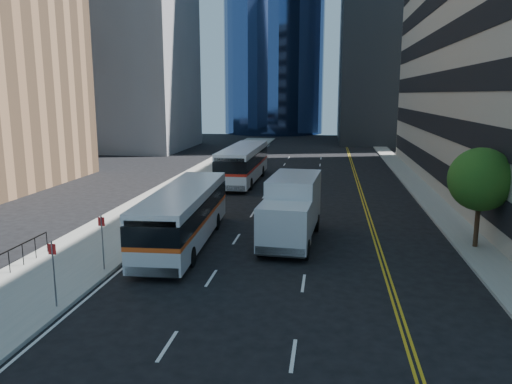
# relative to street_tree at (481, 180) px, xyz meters

# --- Properties ---
(ground) EXTENTS (160.00, 160.00, 0.00)m
(ground) POSITION_rel_street_tree_xyz_m (-9.00, -8.00, -3.64)
(ground) COLOR black
(ground) RESTS_ON ground
(sidewalk_west) EXTENTS (5.00, 90.00, 0.15)m
(sidewalk_west) POSITION_rel_street_tree_xyz_m (-19.50, 17.00, -3.57)
(sidewalk_west) COLOR gray
(sidewalk_west) RESTS_ON ground
(sidewalk_east) EXTENTS (2.00, 90.00, 0.15)m
(sidewalk_east) POSITION_rel_street_tree_xyz_m (-0.00, 17.00, -3.57)
(sidewalk_east) COLOR gray
(sidewalk_east) RESTS_ON ground
(midrise_west) EXTENTS (18.00, 18.00, 35.00)m
(midrise_west) POSITION_rel_street_tree_xyz_m (-37.00, 44.00, 13.86)
(midrise_west) COLOR gray
(midrise_west) RESTS_ON ground
(street_tree) EXTENTS (3.20, 3.20, 5.10)m
(street_tree) POSITION_rel_street_tree_xyz_m (0.00, 0.00, 0.00)
(street_tree) COLOR #332114
(street_tree) RESTS_ON sidewalk_east
(bus_front) EXTENTS (3.04, 11.68, 2.99)m
(bus_front) POSITION_rel_street_tree_xyz_m (-15.04, -1.31, -2.01)
(bus_front) COLOR silver
(bus_front) RESTS_ON ground
(bus_rear) EXTENTS (2.82, 12.47, 3.21)m
(bus_rear) POSITION_rel_street_tree_xyz_m (-15.18, 17.95, -1.89)
(bus_rear) COLOR white
(bus_rear) RESTS_ON ground
(box_truck) EXTENTS (2.97, 7.39, 3.46)m
(box_truck) POSITION_rel_street_tree_xyz_m (-9.47, 0.01, -1.82)
(box_truck) COLOR silver
(box_truck) RESTS_ON ground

